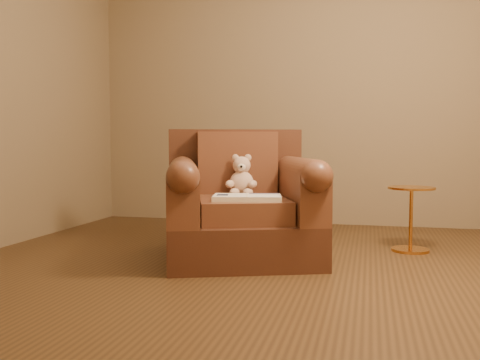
# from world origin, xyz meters

# --- Properties ---
(floor) EXTENTS (4.00, 4.00, 0.00)m
(floor) POSITION_xyz_m (0.00, 0.00, 0.00)
(floor) COLOR #4D331A
(floor) RESTS_ON ground
(armchair) EXTENTS (1.27, 1.24, 0.90)m
(armchair) POSITION_xyz_m (-0.13, 0.28, 0.35)
(armchair) COLOR #492718
(armchair) RESTS_ON floor
(teddy_bear) EXTENTS (0.21, 0.25, 0.30)m
(teddy_bear) POSITION_xyz_m (-0.15, 0.36, 0.54)
(teddy_bear) COLOR beige
(teddy_bear) RESTS_ON armchair
(guidebook) EXTENTS (0.48, 0.35, 0.04)m
(guidebook) POSITION_xyz_m (-0.03, 0.05, 0.45)
(guidebook) COLOR beige
(guidebook) RESTS_ON armchair
(side_table) EXTENTS (0.34, 0.34, 0.48)m
(side_table) POSITION_xyz_m (1.04, 0.79, 0.26)
(side_table) COLOR gold
(side_table) RESTS_ON floor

